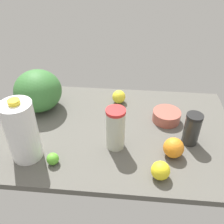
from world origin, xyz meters
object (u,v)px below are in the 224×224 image
at_px(watermelon, 38,91).
at_px(mixing_bowl, 166,116).
at_px(shaker_bottle, 192,129).
at_px(lemon_beside_bowl, 119,97).
at_px(milk_jug, 22,131).
at_px(lemon_near_front, 160,171).
at_px(orange_far_back, 174,148).
at_px(lime_loose, 53,159).
at_px(tumbler_cup, 116,129).

relative_size(watermelon, mixing_bowl, 1.76).
bearing_deg(shaker_bottle, lemon_beside_bowl, 139.48).
bearing_deg(milk_jug, lemon_near_front, -6.77).
xyz_separation_m(watermelon, orange_far_back, (0.69, -0.30, -0.07)).
bearing_deg(lime_loose, shaker_bottle, 17.69).
bearing_deg(orange_far_back, milk_jug, -174.65).
relative_size(watermelon, orange_far_back, 2.79).
xyz_separation_m(watermelon, mixing_bowl, (0.68, -0.05, -0.08)).
xyz_separation_m(milk_jug, tumbler_cup, (0.37, 0.09, -0.04)).
relative_size(tumbler_cup, lemon_beside_bowl, 2.70).
bearing_deg(milk_jug, watermelon, 99.41).
relative_size(lemon_near_front, orange_far_back, 0.85).
bearing_deg(tumbler_cup, lemon_near_front, -40.28).
height_order(mixing_bowl, lemon_beside_bowl, lemon_beside_bowl).
height_order(milk_jug, tumbler_cup, milk_jug).
relative_size(shaker_bottle, orange_far_back, 1.75).
relative_size(tumbler_cup, lemon_near_front, 2.67).
bearing_deg(lemon_near_front, lemon_beside_bowl, 111.16).
bearing_deg(lemon_near_front, mixing_bowl, 81.72).
distance_m(milk_jug, tumbler_cup, 0.39).
relative_size(orange_far_back, lemon_beside_bowl, 1.19).
bearing_deg(watermelon, orange_far_back, -23.33).
xyz_separation_m(watermelon, lime_loose, (0.18, -0.39, -0.08)).
xyz_separation_m(watermelon, lemon_beside_bowl, (0.42, 0.10, -0.07)).
bearing_deg(tumbler_cup, lemon_beside_bowl, 91.63).
bearing_deg(lime_loose, mixing_bowl, 34.56).
xyz_separation_m(shaker_bottle, lime_loose, (-0.59, -0.19, -0.05)).
bearing_deg(shaker_bottle, mixing_bowl, 121.59).
bearing_deg(shaker_bottle, milk_jug, -167.94).
relative_size(watermelon, lemon_beside_bowl, 3.32).
bearing_deg(watermelon, shaker_bottle, -14.67).
xyz_separation_m(milk_jug, lime_loose, (0.12, -0.04, -0.11)).
bearing_deg(milk_jug, shaker_bottle, 12.06).
bearing_deg(watermelon, lemon_beside_bowl, 12.83).
relative_size(milk_jug, tumbler_cup, 1.43).
bearing_deg(lime_loose, milk_jug, 163.66).
bearing_deg(mixing_bowl, watermelon, 175.90).
distance_m(shaker_bottle, orange_far_back, 0.13).
relative_size(orange_far_back, lime_loose, 1.72).
bearing_deg(shaker_bottle, tumbler_cup, -170.28).
bearing_deg(orange_far_back, lemon_beside_bowl, 123.84).
distance_m(watermelon, lemon_beside_bowl, 0.44).
height_order(orange_far_back, lemon_beside_bowl, orange_far_back).
bearing_deg(mixing_bowl, shaker_bottle, -58.41).
height_order(lemon_near_front, lime_loose, lemon_near_front).
height_order(tumbler_cup, lemon_beside_bowl, tumbler_cup).
bearing_deg(watermelon, lime_loose, -65.09).
height_order(mixing_bowl, lemon_near_front, lemon_near_front).
relative_size(milk_jug, lime_loose, 5.58).
distance_m(tumbler_cup, lemon_beside_bowl, 0.36).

